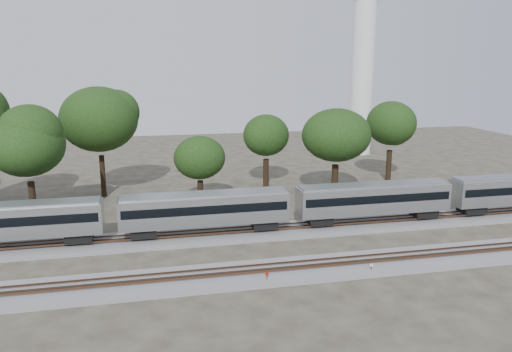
{
  "coord_description": "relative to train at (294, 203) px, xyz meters",
  "views": [
    {
      "loc": [
        -6.02,
        -41.41,
        17.26
      ],
      "look_at": [
        4.2,
        5.0,
        6.37
      ],
      "focal_mm": 35.0,
      "sensor_mm": 36.0,
      "label": 1
    }
  ],
  "objects": [
    {
      "name": "tree_5",
      "position": [
        1.76,
        19.46,
        4.19
      ],
      "size": [
        7.44,
        7.44,
        10.48
      ],
      "color": "black",
      "rests_on": "ground"
    },
    {
      "name": "switch_stand_red",
      "position": [
        -5.66,
        -11.72,
        -2.41
      ],
      "size": [
        0.33,
        0.14,
        1.08
      ],
      "rotation": [
        0.0,
        0.0,
        0.34
      ],
      "color": "#512D19",
      "rests_on": "ground"
    },
    {
      "name": "train",
      "position": [
        0.0,
        0.0,
        0.0
      ],
      "size": [
        104.91,
        2.99,
        4.41
      ],
      "color": "#B8BBC0",
      "rests_on": "ground"
    },
    {
      "name": "tree_2",
      "position": [
        -26.88,
        8.7,
        5.57
      ],
      "size": [
        8.84,
        8.84,
        12.46
      ],
      "color": "black",
      "rests_on": "ground"
    },
    {
      "name": "track_far",
      "position": [
        -8.39,
        -0.0,
        -2.9
      ],
      "size": [
        160.0,
        5.0,
        0.73
      ],
      "color": "slate",
      "rests_on": "ground"
    },
    {
      "name": "tree_3",
      "position": [
        -20.3,
        18.82,
        7.03
      ],
      "size": [
        10.31,
        10.31,
        14.54
      ],
      "color": "black",
      "rests_on": "ground"
    },
    {
      "name": "ground",
      "position": [
        -8.39,
        -6.0,
        -3.1
      ],
      "size": [
        160.0,
        160.0,
        0.0
      ],
      "primitive_type": "plane",
      "color": "#383328",
      "rests_on": "ground"
    },
    {
      "name": "tree_7",
      "position": [
        20.27,
        18.79,
        5.46
      ],
      "size": [
        8.72,
        8.72,
        12.29
      ],
      "color": "black",
      "rests_on": "ground"
    },
    {
      "name": "switch_stand_white",
      "position": [
        3.29,
        -11.74,
        -2.49
      ],
      "size": [
        0.3,
        0.06,
        0.96
      ],
      "rotation": [
        0.0,
        0.0,
        -0.02
      ],
      "color": "#512D19",
      "rests_on": "ground"
    },
    {
      "name": "tree_4",
      "position": [
        -8.41,
        11.04,
        2.99
      ],
      "size": [
        6.22,
        6.22,
        8.77
      ],
      "color": "black",
      "rests_on": "ground"
    },
    {
      "name": "switch_lever",
      "position": [
        -3.31,
        -11.3,
        -2.95
      ],
      "size": [
        0.57,
        0.44,
        0.3
      ],
      "primitive_type": "cube",
      "rotation": [
        0.0,
        0.0,
        -0.32
      ],
      "color": "#512D19",
      "rests_on": "ground"
    },
    {
      "name": "tree_6",
      "position": [
        8.89,
        11.22,
        5.15
      ],
      "size": [
        8.41,
        8.41,
        11.86
      ],
      "color": "black",
      "rests_on": "ground"
    },
    {
      "name": "track_near",
      "position": [
        -8.39,
        -10.0,
        -2.9
      ],
      "size": [
        160.0,
        5.0,
        0.73
      ],
      "color": "slate",
      "rests_on": "ground"
    }
  ]
}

